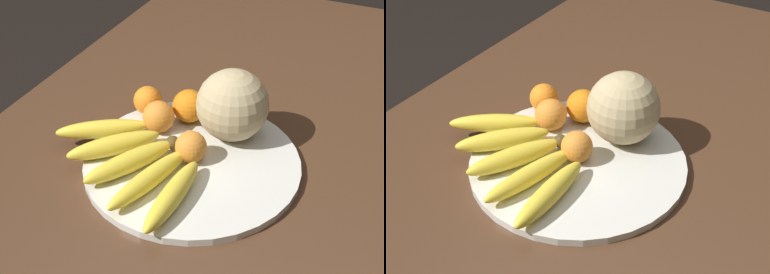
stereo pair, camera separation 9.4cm
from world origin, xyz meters
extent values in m
cube|color=#4C301E|center=(0.00, 0.00, 0.71)|extent=(1.66, 0.94, 0.04)
cube|color=#4C301E|center=(0.75, 0.39, 0.35)|extent=(0.07, 0.07, 0.69)
cylinder|color=silver|center=(-0.04, 0.04, 0.74)|extent=(0.39, 0.39, 0.01)
torus|color=navy|center=(-0.04, 0.04, 0.74)|extent=(0.39, 0.39, 0.01)
sphere|color=tan|center=(0.06, 0.00, 0.82)|extent=(0.14, 0.14, 0.14)
sphere|color=#473819|center=(-0.03, 0.08, 0.77)|extent=(0.03, 0.03, 0.03)
ellipsoid|color=yellow|center=(-0.05, 0.22, 0.77)|extent=(0.12, 0.17, 0.03)
ellipsoid|color=yellow|center=(-0.08, 0.17, 0.77)|extent=(0.15, 0.15, 0.04)
ellipsoid|color=yellow|center=(-0.11, 0.12, 0.77)|extent=(0.18, 0.12, 0.04)
ellipsoid|color=yellow|center=(-0.14, 0.07, 0.77)|extent=(0.19, 0.08, 0.03)
ellipsoid|color=yellow|center=(-0.16, 0.02, 0.77)|extent=(0.18, 0.04, 0.04)
sphere|color=orange|center=(0.07, 0.09, 0.78)|extent=(0.07, 0.07, 0.07)
sphere|color=orange|center=(0.02, 0.13, 0.78)|extent=(0.06, 0.06, 0.06)
sphere|color=orange|center=(-0.04, 0.04, 0.78)|extent=(0.06, 0.06, 0.06)
sphere|color=orange|center=(0.06, 0.18, 0.78)|extent=(0.06, 0.06, 0.06)
cube|color=white|center=(-0.01, 0.07, 0.75)|extent=(0.10, 0.08, 0.00)
camera|label=1|loc=(-0.73, -0.27, 1.36)|focal=50.00mm
camera|label=2|loc=(-0.68, -0.36, 1.36)|focal=50.00mm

